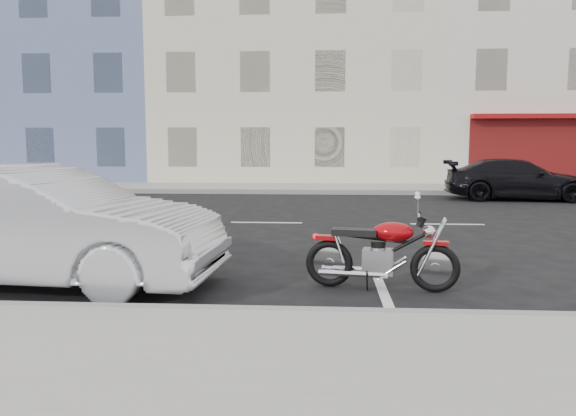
# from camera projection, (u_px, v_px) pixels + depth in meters

# --- Properties ---
(ground) EXTENTS (120.00, 120.00, 0.00)m
(ground) POSITION_uv_depth(u_px,v_px,m) (356.00, 224.00, 12.46)
(ground) COLOR black
(ground) RESTS_ON ground
(sidewalk_far) EXTENTS (80.00, 3.40, 0.15)m
(sidewalk_far) POSITION_uv_depth(u_px,v_px,m) (212.00, 188.00, 21.39)
(sidewalk_far) COLOR gray
(sidewalk_far) RESTS_ON ground
(curb_far) EXTENTS (80.00, 0.12, 0.16)m
(curb_far) POSITION_uv_depth(u_px,v_px,m) (202.00, 191.00, 19.71)
(curb_far) COLOR gray
(curb_far) RESTS_ON ground
(bldg_blue) EXTENTS (12.00, 12.00, 13.00)m
(bldg_blue) POSITION_uv_depth(u_px,v_px,m) (66.00, 50.00, 28.75)
(bldg_blue) COLOR slate
(bldg_blue) RESTS_ON ground
(bldg_cream) EXTENTS (12.00, 12.00, 11.50)m
(bldg_cream) POSITION_uv_depth(u_px,v_px,m) (299.00, 63.00, 28.07)
(bldg_cream) COLOR beige
(bldg_cream) RESTS_ON ground
(bldg_corner) EXTENTS (14.00, 12.00, 12.50)m
(bldg_corner) POSITION_uv_depth(u_px,v_px,m) (567.00, 50.00, 27.19)
(bldg_corner) COLOR beige
(bldg_corner) RESTS_ON ground
(motorcycle) EXTENTS (1.86, 0.65, 0.94)m
(motorcycle) POSITION_uv_depth(u_px,v_px,m) (437.00, 258.00, 6.69)
(motorcycle) COLOR black
(motorcycle) RESTS_ON ground
(sedan_silver) EXTENTS (4.73, 1.98, 1.52)m
(sedan_silver) POSITION_uv_depth(u_px,v_px,m) (36.00, 226.00, 6.98)
(sedan_silver) COLOR #B6B8BF
(sedan_silver) RESTS_ON ground
(car_far) EXTENTS (4.56, 2.21, 1.28)m
(car_far) POSITION_uv_depth(u_px,v_px,m) (517.00, 180.00, 17.51)
(car_far) COLOR black
(car_far) RESTS_ON ground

